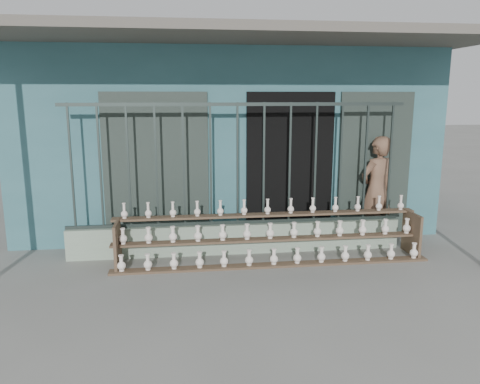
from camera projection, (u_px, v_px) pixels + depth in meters
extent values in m
plane|color=slate|center=(250.00, 286.00, 5.86)|extent=(60.00, 60.00, 0.00)
cube|color=#33656C|center=(220.00, 132.00, 9.71)|extent=(7.00, 5.00, 3.20)
cube|color=black|center=(289.00, 168.00, 7.50)|extent=(1.40, 0.12, 2.40)
cube|color=#212C27|center=(156.00, 171.00, 7.20)|extent=(1.60, 0.08, 2.40)
cube|color=#212C27|center=(374.00, 167.00, 7.63)|extent=(1.20, 0.08, 2.40)
cube|color=#59544C|center=(238.00, 35.00, 6.39)|extent=(7.40, 2.00, 0.12)
cube|color=#8FA68F|center=(238.00, 238.00, 7.08)|extent=(5.00, 0.20, 0.45)
cube|color=#283330|center=(71.00, 168.00, 6.56)|extent=(0.03, 0.03, 1.80)
cube|color=#283330|center=(100.00, 167.00, 6.61)|extent=(0.03, 0.03, 1.80)
cube|color=#283330|center=(128.00, 167.00, 6.66)|extent=(0.03, 0.03, 1.80)
cube|color=#283330|center=(156.00, 166.00, 6.70)|extent=(0.03, 0.03, 1.80)
cube|color=#283330|center=(184.00, 166.00, 6.75)|extent=(0.03, 0.03, 1.80)
cube|color=#283330|center=(211.00, 165.00, 6.80)|extent=(0.03, 0.03, 1.80)
cube|color=#283330|center=(237.00, 165.00, 6.85)|extent=(0.03, 0.03, 1.80)
cube|color=#283330|center=(264.00, 164.00, 6.90)|extent=(0.03, 0.03, 1.80)
cube|color=#283330|center=(290.00, 164.00, 6.95)|extent=(0.03, 0.03, 1.80)
cube|color=#283330|center=(315.00, 163.00, 6.99)|extent=(0.03, 0.03, 1.80)
cube|color=#283330|center=(340.00, 163.00, 7.04)|extent=(0.03, 0.03, 1.80)
cube|color=#283330|center=(365.00, 162.00, 7.09)|extent=(0.03, 0.03, 1.80)
cube|color=#283330|center=(390.00, 162.00, 7.14)|extent=(0.03, 0.03, 1.80)
cube|color=#283330|center=(237.00, 104.00, 6.67)|extent=(5.00, 0.04, 0.05)
cube|color=#283330|center=(237.00, 222.00, 7.03)|extent=(5.00, 0.04, 0.05)
cube|color=brown|center=(273.00, 265.00, 6.54)|extent=(4.50, 0.18, 0.03)
cube|color=brown|center=(270.00, 239.00, 6.72)|extent=(4.50, 0.18, 0.03)
cube|color=brown|center=(267.00, 215.00, 6.91)|extent=(4.50, 0.18, 0.03)
cube|color=brown|center=(117.00, 245.00, 6.46)|extent=(0.04, 0.55, 0.64)
cube|color=brown|center=(412.00, 233.00, 6.99)|extent=(0.04, 0.55, 0.64)
imported|color=brown|center=(376.00, 190.00, 7.48)|extent=(0.74, 0.62, 1.72)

